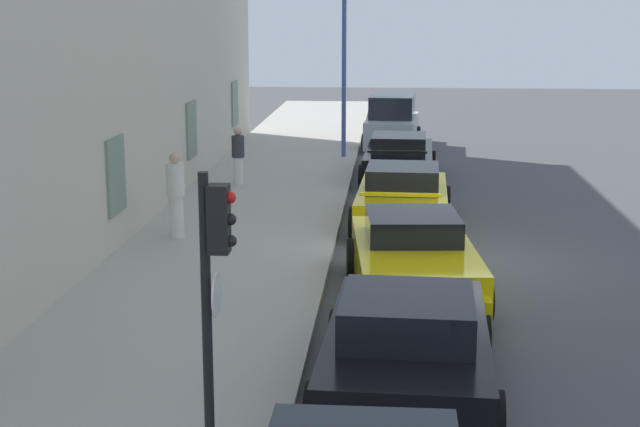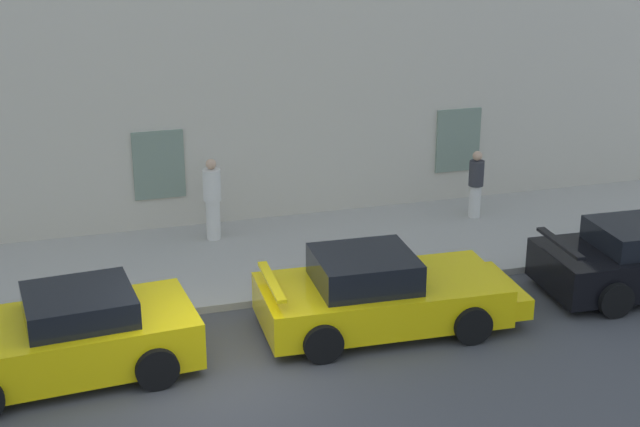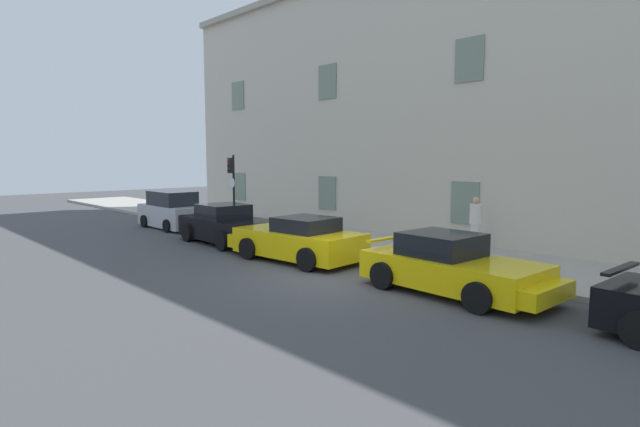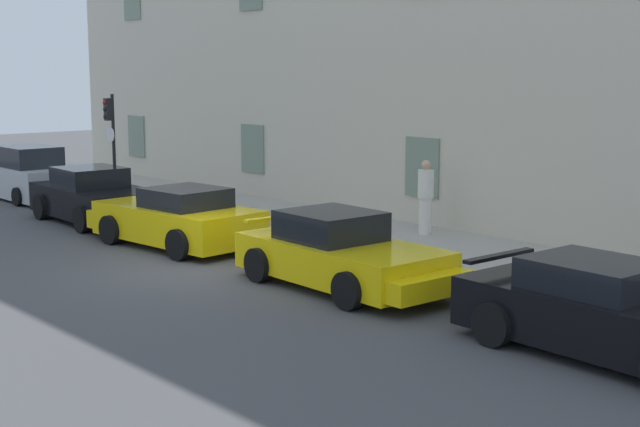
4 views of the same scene
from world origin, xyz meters
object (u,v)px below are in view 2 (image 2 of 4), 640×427
(pedestrian_admiring, at_px, (476,184))
(pedestrian_strolling, at_px, (212,199))
(sportscar_white_middle, at_px, (388,294))
(sportscar_yellow_flank, at_px, (51,341))

(pedestrian_admiring, distance_m, pedestrian_strolling, 5.96)
(sportscar_white_middle, bearing_deg, pedestrian_strolling, 115.41)
(pedestrian_admiring, bearing_deg, pedestrian_strolling, 176.89)
(sportscar_white_middle, bearing_deg, sportscar_yellow_flank, -178.51)
(sportscar_yellow_flank, distance_m, sportscar_white_middle, 5.68)
(pedestrian_admiring, xyz_separation_m, pedestrian_strolling, (-5.95, 0.32, 0.11))
(sportscar_yellow_flank, distance_m, pedestrian_strolling, 5.95)
(sportscar_white_middle, bearing_deg, pedestrian_admiring, 49.47)
(sportscar_yellow_flank, relative_size, sportscar_white_middle, 1.00)
(sportscar_yellow_flank, bearing_deg, pedestrian_strolling, 54.38)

